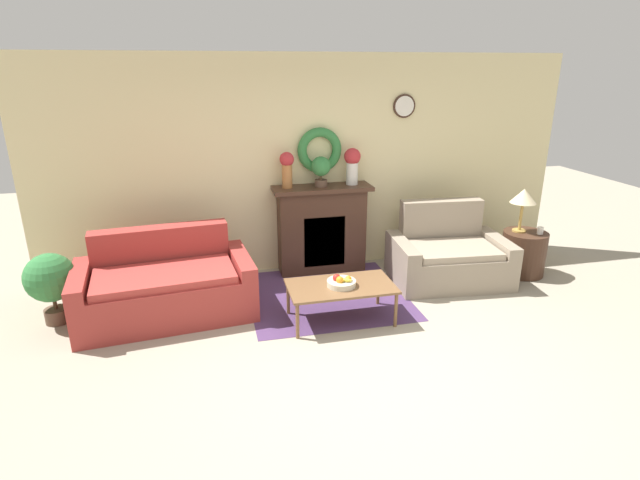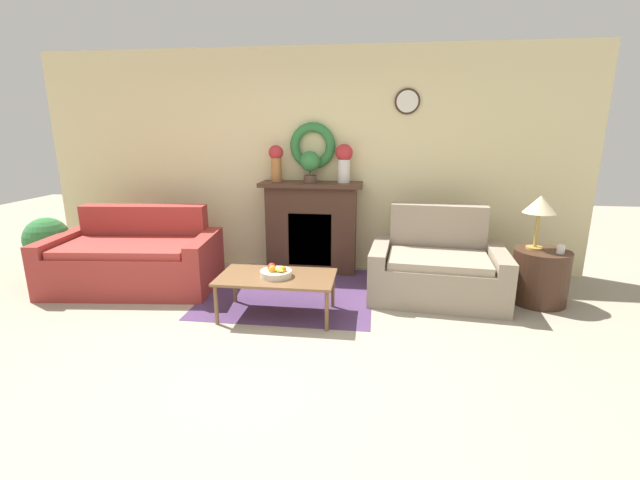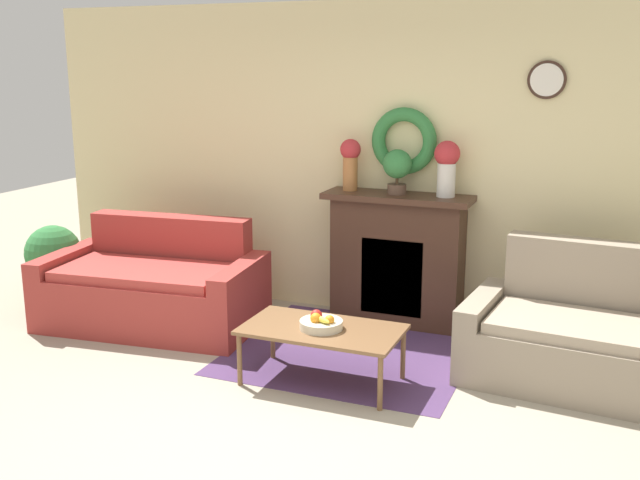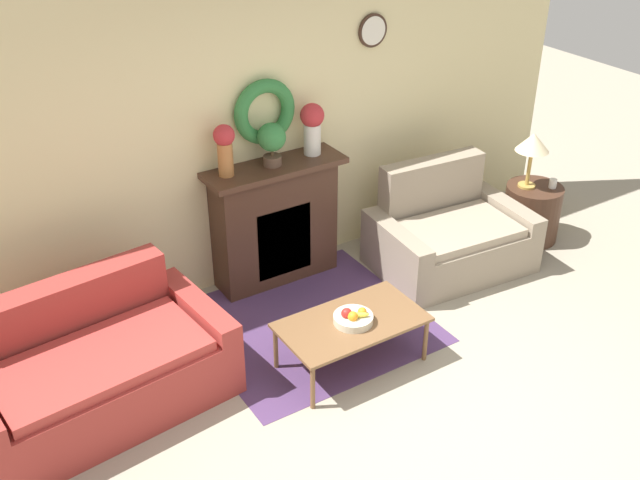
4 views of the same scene
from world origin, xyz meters
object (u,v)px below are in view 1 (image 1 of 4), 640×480
(loveseat_right, at_px, (448,256))
(coffee_table, at_px, (341,288))
(couch_left, at_px, (166,286))
(potted_plant_on_mantel, at_px, (321,168))
(fruit_bowl, at_px, (341,282))
(mug, at_px, (540,231))
(fireplace, at_px, (322,229))
(table_lamp, at_px, (524,198))
(potted_plant_floor_by_couch, at_px, (50,280))
(side_table_by_loveseat, at_px, (523,253))
(vase_on_mantel_left, at_px, (287,167))
(vase_on_mantel_right, at_px, (352,163))

(loveseat_right, xyz_separation_m, coffee_table, (-1.58, -0.73, 0.06))
(couch_left, relative_size, coffee_table, 1.72)
(potted_plant_on_mantel, bearing_deg, fruit_bowl, -94.72)
(mug, bearing_deg, fireplace, 162.84)
(couch_left, bearing_deg, table_lamp, -3.91)
(potted_plant_on_mantel, bearing_deg, potted_plant_floor_by_couch, -166.31)
(mug, distance_m, potted_plant_on_mantel, 2.84)
(potted_plant_on_mantel, bearing_deg, coffee_table, -94.70)
(fireplace, distance_m, side_table_by_loveseat, 2.60)
(fruit_bowl, distance_m, potted_plant_floor_by_couch, 2.97)
(loveseat_right, bearing_deg, fireplace, 160.70)
(potted_plant_on_mantel, bearing_deg, loveseat_right, -23.64)
(couch_left, xyz_separation_m, loveseat_right, (3.36, 0.15, -0.01))
(side_table_by_loveseat, bearing_deg, loveseat_right, 177.10)
(fruit_bowl, xyz_separation_m, side_table_by_loveseat, (2.61, 0.70, -0.17))
(fruit_bowl, distance_m, potted_plant_on_mantel, 1.67)
(loveseat_right, distance_m, side_table_by_loveseat, 1.03)
(coffee_table, bearing_deg, mug, 12.02)
(fireplace, xyz_separation_m, mug, (2.61, -0.81, 0.03))
(fruit_bowl, height_order, potted_plant_floor_by_couch, potted_plant_floor_by_couch)
(couch_left, height_order, vase_on_mantel_left, vase_on_mantel_left)
(side_table_by_loveseat, relative_size, potted_plant_on_mantel, 1.51)
(fireplace, xyz_separation_m, side_table_by_loveseat, (2.49, -0.71, -0.29))
(coffee_table, xyz_separation_m, fruit_bowl, (-0.00, -0.02, 0.08))
(mug, bearing_deg, couch_left, -179.99)
(loveseat_right, xyz_separation_m, fruit_bowl, (-1.58, -0.75, 0.13))
(fruit_bowl, height_order, potted_plant_on_mantel, potted_plant_on_mantel)
(table_lamp, bearing_deg, potted_plant_floor_by_couch, -179.02)
(fruit_bowl, xyz_separation_m, vase_on_mantel_left, (-0.30, 1.41, 0.94))
(fireplace, xyz_separation_m, vase_on_mantel_right, (0.39, 0.01, 0.82))
(loveseat_right, relative_size, table_lamp, 2.64)
(vase_on_mantel_left, bearing_deg, side_table_by_loveseat, -13.77)
(fireplace, relative_size, mug, 13.94)
(potted_plant_on_mantel, bearing_deg, side_table_by_loveseat, -15.54)
(vase_on_mantel_right, height_order, potted_plant_floor_by_couch, vase_on_mantel_right)
(fireplace, height_order, coffee_table, fireplace)
(fruit_bowl, bearing_deg, potted_plant_floor_by_couch, 167.16)
(fireplace, xyz_separation_m, couch_left, (-1.91, -0.81, -0.25))
(coffee_table, bearing_deg, couch_left, 161.92)
(coffee_table, distance_m, vase_on_mantel_right, 1.81)
(fruit_bowl, bearing_deg, couch_left, 161.32)
(fireplace, relative_size, potted_plant_floor_by_couch, 1.64)
(couch_left, relative_size, vase_on_mantel_right, 4.16)
(loveseat_right, distance_m, fruit_bowl, 1.76)
(vase_on_mantel_left, height_order, potted_plant_on_mantel, vase_on_mantel_left)
(vase_on_mantel_right, bearing_deg, potted_plant_floor_by_couch, -167.57)
(couch_left, height_order, loveseat_right, loveseat_right)
(fireplace, relative_size, side_table_by_loveseat, 2.22)
(fireplace, height_order, side_table_by_loveseat, fireplace)
(fireplace, bearing_deg, mug, -17.16)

